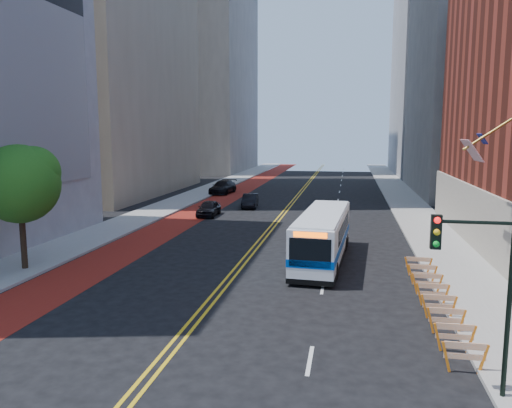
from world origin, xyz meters
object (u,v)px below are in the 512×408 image
at_px(transit_bus, 323,236).
at_px(car_c, 223,187).
at_px(street_tree, 21,181).
at_px(car_a, 209,208).
at_px(traffic_signal, 477,270).
at_px(car_b, 250,201).

xyz_separation_m(transit_bus, car_c, (-13.82, 30.59, -0.72)).
bearing_deg(street_tree, car_a, 75.94).
relative_size(car_a, car_c, 0.74).
height_order(traffic_signal, car_b, traffic_signal).
bearing_deg(car_b, car_a, -120.77).
xyz_separation_m(street_tree, car_a, (4.81, 19.19, -4.22)).
bearing_deg(transit_bus, car_b, 116.25).
relative_size(car_b, car_c, 0.74).
height_order(traffic_signal, transit_bus, traffic_signal).
height_order(street_tree, car_c, street_tree).
bearing_deg(car_b, street_tree, -112.58).
xyz_separation_m(street_tree, car_b, (7.46, 24.92, -4.24)).
xyz_separation_m(car_b, car_c, (-5.52, 10.64, 0.13)).
relative_size(street_tree, car_a, 1.65).
distance_m(street_tree, transit_bus, 16.88).
bearing_deg(car_c, traffic_signal, -63.22).
bearing_deg(transit_bus, car_a, 131.28).
distance_m(street_tree, car_a, 20.23).
bearing_deg(car_c, car_a, -75.82).
bearing_deg(traffic_signal, car_b, 110.94).
relative_size(transit_bus, car_a, 2.65).
distance_m(car_b, car_c, 11.99).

